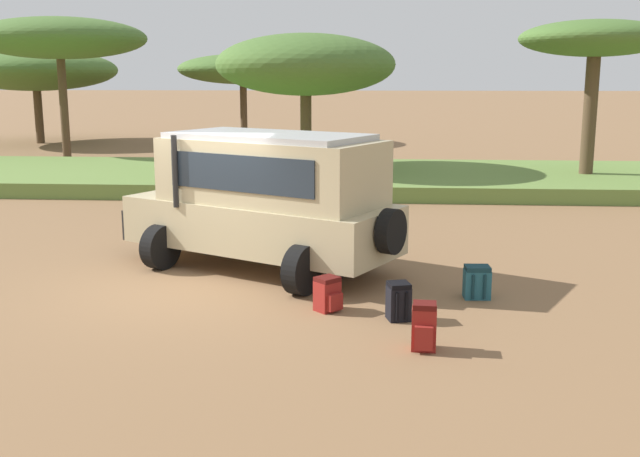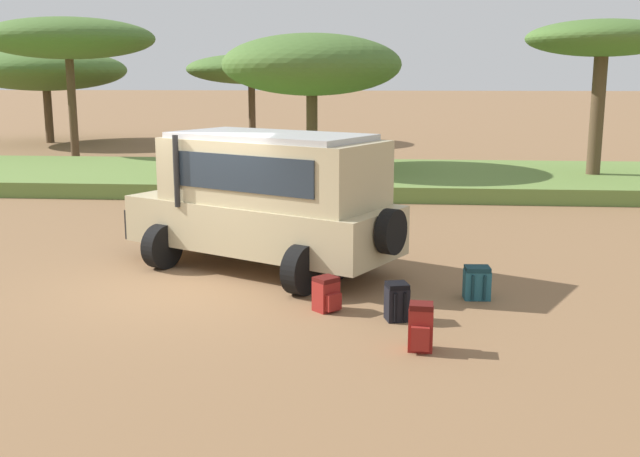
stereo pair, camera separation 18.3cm
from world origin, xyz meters
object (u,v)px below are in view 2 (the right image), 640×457
Objects in this scene: acacia_tree_centre_back at (251,69)px; backpack_outermost at (421,328)px; acacia_tree_right_mid at (312,65)px; backpack_beside_front_wheel at (397,302)px; acacia_tree_far_left at (45,70)px; safari_vehicle at (266,198)px; acacia_tree_far_right at (602,41)px; acacia_tree_left_mid at (68,39)px; backpack_near_rear_wheel at (327,294)px; backpack_cluster_center at (477,283)px; duffel_bag_low_black_case at (337,266)px.

backpack_outermost is at bearing -76.02° from acacia_tree_centre_back.
backpack_outermost is 15.78m from acacia_tree_right_mid.
acacia_tree_far_left is (-17.42, 27.10, 3.40)m from backpack_beside_front_wheel.
acacia_tree_far_right reaches higher than safari_vehicle.
acacia_tree_far_right reaches higher than acacia_tree_far_left.
acacia_tree_far_left is 1.27× the size of acacia_tree_left_mid.
safari_vehicle is 2.84m from backpack_near_rear_wheel.
acacia_tree_left_mid is 11.58m from acacia_tree_right_mid.
acacia_tree_left_mid is (-14.04, 18.13, 4.58)m from backpack_cluster_center.
acacia_tree_far_right reaches higher than backpack_beside_front_wheel.
backpack_beside_front_wheel is 0.88× the size of backpack_outermost.
acacia_tree_left_mid is 1.12× the size of acacia_tree_right_mid.
acacia_tree_far_left is 27.38m from acacia_tree_far_right.
acacia_tree_right_mid reaches higher than backpack_near_rear_wheel.
backpack_outermost is (1.31, -1.53, 0.05)m from backpack_near_rear_wheel.
backpack_cluster_center reaches higher than backpack_near_rear_wheel.
backpack_near_rear_wheel is 0.10× the size of acacia_tree_far_right.
backpack_cluster_center is (1.26, 1.14, -0.01)m from backpack_beside_front_wheel.
safari_vehicle is 0.78× the size of acacia_tree_left_mid.
backpack_near_rear_wheel is 0.06× the size of acacia_tree_far_left.
safari_vehicle is 4.73m from backpack_outermost.
safari_vehicle is 10.29× the size of backpack_cluster_center.
acacia_tree_left_mid reaches higher than backpack_beside_front_wheel.
acacia_tree_right_mid reaches higher than acacia_tree_far_left.
acacia_tree_far_left is at bearing 122.73° from backpack_beside_front_wheel.
safari_vehicle reaches higher than backpack_beside_front_wheel.
acacia_tree_left_mid reaches higher than acacia_tree_far_left.
acacia_tree_centre_back is (-7.37, 29.60, 3.41)m from backpack_outermost.
backpack_near_rear_wheel is 14.14m from acacia_tree_right_mid.
acacia_tree_far_right reaches higher than backpack_near_rear_wheel.
acacia_tree_far_right is at bearing -17.63° from acacia_tree_left_mid.
acacia_tree_left_mid reaches higher than acacia_tree_far_right.
acacia_tree_far_left reaches higher than backpack_outermost.
acacia_tree_left_mid reaches higher than duffel_bag_low_black_case.
acacia_tree_right_mid is (-3.82, 12.80, 3.48)m from backpack_cluster_center.
backpack_outermost is at bearing -57.44° from acacia_tree_left_mid.
acacia_tree_centre_back is at bearing 58.03° from acacia_tree_left_mid.
backpack_outermost is at bearing -112.22° from acacia_tree_far_right.
duffel_bag_low_black_case is 0.16× the size of acacia_tree_right_mid.
backpack_near_rear_wheel is at bearing 162.01° from backpack_beside_front_wheel.
backpack_outermost is 30.70m from acacia_tree_centre_back.
duffel_bag_low_black_case is 21.21m from acacia_tree_left_mid.
acacia_tree_centre_back is (-6.08, 26.14, 3.53)m from duffel_bag_low_black_case.
backpack_beside_front_wheel reaches higher than backpack_cluster_center.
safari_vehicle is at bearing -58.22° from acacia_tree_far_left.
backpack_cluster_center is 13.72m from acacia_tree_far_right.
backpack_near_rear_wheel is (-2.28, -0.81, -0.00)m from backpack_cluster_center.
backpack_beside_front_wheel is 14.60m from acacia_tree_right_mid.
duffel_bag_low_black_case is at bearing -56.53° from acacia_tree_far_left.
acacia_tree_far_right is at bearing -4.58° from acacia_tree_right_mid.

